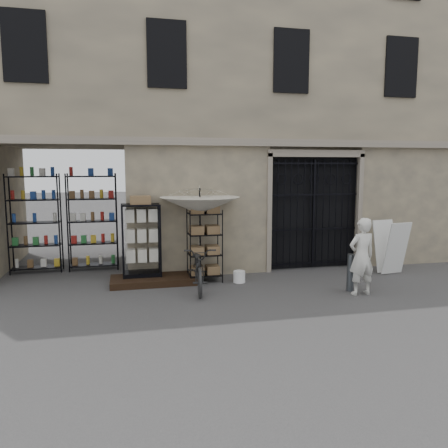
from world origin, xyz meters
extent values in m
plane|color=black|center=(0.00, 0.00, 0.00)|extent=(80.00, 80.00, 0.00)
cube|color=tan|center=(0.00, 4.00, 4.50)|extent=(14.00, 4.00, 9.00)
cube|color=black|center=(-4.50, 2.80, 1.50)|extent=(3.00, 1.70, 3.00)
cube|color=black|center=(-4.55, 3.30, 1.25)|extent=(2.70, 0.50, 2.50)
cube|color=black|center=(1.75, 2.28, 1.50)|extent=(2.50, 0.06, 3.00)
cube|color=black|center=(1.75, 2.12, 1.45)|extent=(0.05, 0.05, 2.80)
cube|color=black|center=(-2.40, 1.55, 0.07)|extent=(2.00, 0.90, 0.15)
cube|color=black|center=(-2.68, 1.74, 0.20)|extent=(0.89, 0.61, 0.09)
cube|color=silver|center=(-2.65, 1.48, 0.99)|extent=(0.78, 0.10, 1.56)
cube|color=silver|center=(-2.68, 1.74, 0.89)|extent=(0.74, 0.45, 1.30)
cube|color=olive|center=(-2.68, 1.74, 1.87)|extent=(0.50, 0.41, 0.19)
cube|color=black|center=(-1.24, 1.50, 0.85)|extent=(0.88, 0.75, 1.70)
cube|color=olive|center=(-1.24, 1.50, 0.79)|extent=(0.74, 0.61, 1.27)
cylinder|color=black|center=(-1.34, 1.55, 1.09)|extent=(0.04, 0.04, 2.18)
imported|color=silver|center=(-1.34, 1.55, 1.88)|extent=(1.65, 1.68, 1.47)
cylinder|color=white|center=(-0.48, 1.20, 0.13)|extent=(0.36, 0.36, 0.27)
imported|color=black|center=(-1.50, 0.80, 0.00)|extent=(0.76, 1.05, 1.89)
cylinder|color=#494F55|center=(1.68, -0.01, 0.40)|extent=(0.16, 0.16, 0.81)
imported|color=silver|center=(1.76, -0.30, 0.00)|extent=(0.75, 1.67, 0.39)
cube|color=silver|center=(3.46, 0.99, 0.67)|extent=(0.66, 0.40, 1.30)
cube|color=silver|center=(3.40, 1.39, 0.67)|extent=(0.66, 0.40, 1.30)
camera|label=1|loc=(-3.01, -8.35, 2.66)|focal=35.00mm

